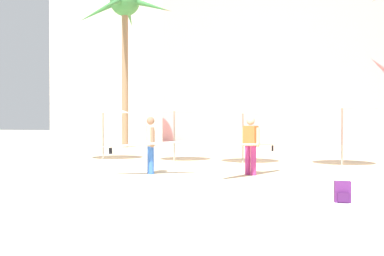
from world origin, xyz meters
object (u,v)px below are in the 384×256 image
(person_near_right, at_px, (250,144))
(palm_tree_center, at_px, (125,13))
(person_far_right, at_px, (149,143))
(cafe_umbrella_3, at_px, (342,103))
(beach_towel, at_px, (382,208))
(cafe_umbrella_2, at_px, (174,105))
(backpack, at_px, (343,193))
(cafe_umbrella_4, at_px, (243,108))
(cafe_umbrella_1, at_px, (103,108))

(person_near_right, bearing_deg, palm_tree_center, -116.66)
(person_far_right, bearing_deg, person_near_right, -22.14)
(cafe_umbrella_3, height_order, person_far_right, cafe_umbrella_3)
(beach_towel, xyz_separation_m, person_far_right, (-5.73, 4.23, 0.91))
(cafe_umbrella_2, height_order, person_far_right, cafe_umbrella_2)
(backpack, bearing_deg, cafe_umbrella_4, -163.13)
(cafe_umbrella_2, xyz_separation_m, person_far_right, (0.43, -4.54, -1.27))
(cafe_umbrella_1, height_order, person_near_right, cafe_umbrella_1)
(palm_tree_center, xyz_separation_m, person_near_right, (8.48, -12.50, -6.85))
(cafe_umbrella_3, bearing_deg, person_near_right, -127.34)
(cafe_umbrella_1, bearing_deg, beach_towel, -44.26)
(palm_tree_center, relative_size, cafe_umbrella_2, 3.84)
(cafe_umbrella_2, bearing_deg, palm_tree_center, 121.76)
(cafe_umbrella_4, distance_m, beach_towel, 9.42)
(cafe_umbrella_2, bearing_deg, person_near_right, -51.49)
(beach_towel, bearing_deg, cafe_umbrella_4, 112.16)
(cafe_umbrella_1, height_order, beach_towel, cafe_umbrella_1)
(cafe_umbrella_4, xyz_separation_m, beach_towel, (3.47, -8.52, -2.02))
(beach_towel, xyz_separation_m, person_near_right, (-2.82, 4.57, 0.91))
(cafe_umbrella_4, distance_m, person_near_right, 4.15)
(beach_towel, relative_size, backpack, 3.83)
(cafe_umbrella_2, height_order, person_near_right, cafe_umbrella_2)
(cafe_umbrella_2, distance_m, cafe_umbrella_4, 2.71)
(cafe_umbrella_3, height_order, cafe_umbrella_4, cafe_umbrella_3)
(person_far_right, height_order, person_near_right, person_far_right)
(person_far_right, bearing_deg, cafe_umbrella_1, 97.39)
(cafe_umbrella_1, bearing_deg, cafe_umbrella_3, -4.06)
(palm_tree_center, height_order, cafe_umbrella_2, palm_tree_center)
(cafe_umbrella_1, height_order, cafe_umbrella_2, cafe_umbrella_2)
(cafe_umbrella_3, xyz_separation_m, cafe_umbrella_4, (-3.49, 0.23, -0.17))
(cafe_umbrella_3, relative_size, person_near_right, 0.79)
(backpack, xyz_separation_m, person_far_right, (-5.08, 3.78, 0.71))
(person_near_right, bearing_deg, backpack, 56.97)
(palm_tree_center, bearing_deg, cafe_umbrella_2, -58.24)
(cafe_umbrella_3, height_order, person_near_right, cafe_umbrella_3)
(person_near_right, bearing_deg, cafe_umbrella_1, -95.33)
(cafe_umbrella_2, xyz_separation_m, backpack, (5.52, -8.32, -1.98))
(cafe_umbrella_4, bearing_deg, cafe_umbrella_3, -3.72)
(backpack, bearing_deg, cafe_umbrella_3, 172.72)
(cafe_umbrella_4, xyz_separation_m, backpack, (2.82, -8.07, -1.82))
(backpack, bearing_deg, cafe_umbrella_1, -137.29)
(backpack, bearing_deg, beach_towel, 52.73)
(palm_tree_center, distance_m, person_far_right, 15.58)
(beach_towel, bearing_deg, cafe_umbrella_2, 125.08)
(cafe_umbrella_1, bearing_deg, person_near_right, -34.51)
(person_near_right, bearing_deg, cafe_umbrella_4, -141.45)
(palm_tree_center, xyz_separation_m, cafe_umbrella_2, (5.14, -8.29, -5.58))
(cafe_umbrella_4, relative_size, person_near_right, 0.76)
(beach_towel, xyz_separation_m, backpack, (-0.65, 0.45, 0.19))
(cafe_umbrella_1, xyz_separation_m, person_near_right, (6.36, -4.37, -1.15))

